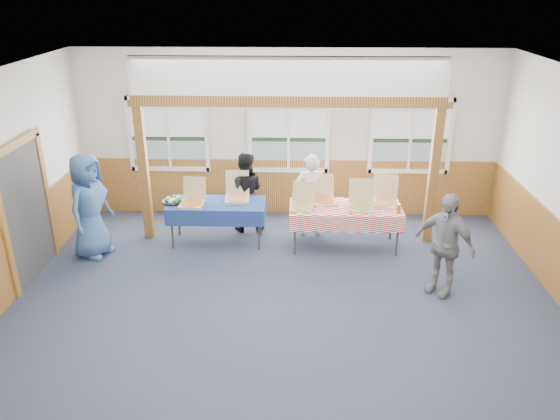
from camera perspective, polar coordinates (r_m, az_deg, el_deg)
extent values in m
plane|color=#2C3647|center=(7.90, 0.43, -10.24)|extent=(8.00, 8.00, 0.00)
plane|color=white|center=(6.70, 0.51, 13.31)|extent=(8.00, 8.00, 0.00)
plane|color=silver|center=(10.47, 0.92, 7.89)|extent=(8.00, 0.00, 8.00)
plane|color=silver|center=(4.13, -0.73, -18.29)|extent=(8.00, 0.00, 8.00)
cube|color=brown|center=(10.76, 0.88, 2.45)|extent=(7.98, 0.05, 1.10)
cube|color=brown|center=(8.65, -27.05, -5.63)|extent=(0.05, 6.98, 1.10)
cube|color=#373737|center=(9.16, -25.01, -0.24)|extent=(0.06, 1.30, 2.10)
cube|color=white|center=(10.89, -11.34, 4.24)|extent=(1.52, 0.05, 0.08)
cube|color=white|center=(10.53, -11.93, 11.36)|extent=(1.52, 0.05, 0.08)
cube|color=white|center=(10.88, -15.46, 7.65)|extent=(0.08, 0.05, 1.46)
cube|color=white|center=(10.54, -7.67, 7.80)|extent=(0.08, 0.05, 1.46)
cube|color=white|center=(10.69, -11.63, 7.74)|extent=(0.05, 0.05, 1.30)
cube|color=slate|center=(10.83, -11.42, 5.81)|extent=(1.40, 0.02, 0.52)
cube|color=#1D3319|center=(10.75, -11.54, 7.33)|extent=(1.40, 0.02, 0.08)
cube|color=#B2B8BF|center=(10.66, -11.71, 9.35)|extent=(1.40, 0.02, 0.70)
cube|color=brown|center=(10.54, -11.91, 10.81)|extent=(1.40, 0.07, 0.10)
cube|color=white|center=(10.61, 0.89, 4.20)|extent=(1.52, 0.05, 0.08)
cube|color=white|center=(10.25, 0.94, 11.53)|extent=(1.52, 0.05, 0.08)
cube|color=white|center=(10.44, -3.19, 7.82)|extent=(0.08, 0.05, 1.46)
cube|color=white|center=(10.42, 5.02, 7.74)|extent=(0.08, 0.05, 1.46)
cube|color=white|center=(10.41, 0.91, 7.80)|extent=(0.05, 0.05, 1.30)
cube|color=slate|center=(10.55, 0.90, 5.81)|extent=(1.40, 0.02, 0.52)
cube|color=#1D3319|center=(10.47, 0.91, 7.38)|extent=(1.40, 0.02, 0.08)
cube|color=#B2B8BF|center=(10.37, 0.93, 9.45)|extent=(1.40, 0.02, 0.70)
cube|color=brown|center=(10.25, 0.93, 10.96)|extent=(1.40, 0.07, 0.10)
cube|color=white|center=(10.82, 13.18, 3.97)|extent=(1.52, 0.05, 0.08)
cube|color=white|center=(10.47, 13.87, 11.12)|extent=(1.52, 0.05, 0.08)
cube|color=white|center=(10.50, 9.53, 7.63)|extent=(0.08, 0.05, 1.46)
cube|color=white|center=(10.80, 17.39, 7.32)|extent=(0.08, 0.05, 1.46)
cube|color=white|center=(10.63, 13.52, 7.49)|extent=(0.05, 0.05, 1.30)
cube|color=slate|center=(10.77, 13.29, 5.55)|extent=(1.40, 0.02, 0.52)
cube|color=#1D3319|center=(10.69, 13.43, 7.08)|extent=(1.40, 0.02, 0.08)
cube|color=#B2B8BF|center=(10.59, 13.63, 9.10)|extent=(1.40, 0.02, 0.70)
cube|color=brown|center=(10.47, 13.84, 10.57)|extent=(1.40, 0.07, 0.10)
cube|color=#5D2B14|center=(9.80, -14.02, 3.68)|extent=(0.15, 0.15, 2.40)
cube|color=#5D2B14|center=(9.72, 15.70, 3.35)|extent=(0.15, 0.15, 2.40)
cube|color=#5D2B14|center=(9.09, 0.83, 11.33)|extent=(5.15, 0.18, 0.18)
cylinder|color=#373737|center=(9.55, -11.23, -1.99)|extent=(0.04, 0.04, 0.73)
cylinder|color=#373737|center=(10.04, -10.57, -0.66)|extent=(0.04, 0.04, 0.73)
cylinder|color=#373737|center=(9.33, -2.24, -2.15)|extent=(0.04, 0.04, 0.73)
cylinder|color=#373737|center=(9.83, -2.03, -0.78)|extent=(0.04, 0.04, 0.73)
cube|color=#373737|center=(9.51, -6.66, 0.65)|extent=(1.74, 1.13, 0.03)
cube|color=navy|center=(9.51, -6.66, 0.76)|extent=(1.82, 1.20, 0.01)
cube|color=navy|center=(9.23, -6.94, -0.93)|extent=(1.60, 0.51, 0.28)
cube|color=navy|center=(9.90, -6.33, 0.79)|extent=(1.60, 0.51, 0.28)
cylinder|color=#373737|center=(9.17, 1.55, -2.62)|extent=(0.04, 0.04, 0.73)
cylinder|color=#373737|center=(9.76, 1.57, -0.98)|extent=(0.04, 0.04, 0.73)
cylinder|color=#373737|center=(9.33, 12.17, -2.70)|extent=(0.04, 0.04, 0.73)
cylinder|color=#373737|center=(9.90, 11.56, -1.08)|extent=(0.04, 0.04, 0.73)
cube|color=#373737|center=(9.35, 6.86, 0.23)|extent=(1.93, 1.04, 0.03)
cube|color=#B41312|center=(9.34, 6.86, 0.34)|extent=(2.00, 1.11, 0.01)
cube|color=#B41312|center=(9.02, 7.03, -1.51)|extent=(1.88, 0.30, 0.28)
cube|color=#B41312|center=(9.78, 6.63, 0.49)|extent=(1.88, 0.30, 0.28)
cube|color=tan|center=(9.43, -9.20, 0.58)|extent=(0.42, 0.42, 0.04)
cylinder|color=orange|center=(9.42, -9.21, 0.74)|extent=(0.37, 0.37, 0.01)
cube|color=tan|center=(9.56, -8.92, 2.30)|extent=(0.40, 0.12, 0.38)
cube|color=tan|center=(9.56, -4.50, 1.16)|extent=(0.44, 0.44, 0.05)
cylinder|color=#DFBF67|center=(9.55, -4.50, 1.33)|extent=(0.39, 0.39, 0.01)
cube|color=tan|center=(9.72, -4.48, 2.96)|extent=(0.42, 0.12, 0.41)
cube|color=tan|center=(9.17, 2.26, 0.20)|extent=(0.41, 0.41, 0.04)
cylinder|color=gold|center=(9.16, 2.27, 0.36)|extent=(0.36, 0.36, 0.01)
cube|color=tan|center=(9.30, 2.45, 1.88)|extent=(0.38, 0.14, 0.36)
cube|color=tan|center=(9.45, 4.68, 0.86)|extent=(0.44, 0.44, 0.04)
cylinder|color=orange|center=(9.44, 4.69, 1.03)|extent=(0.39, 0.39, 0.01)
cube|color=tan|center=(9.59, 4.47, 2.59)|extent=(0.40, 0.15, 0.39)
cube|color=tan|center=(9.25, 8.47, 0.19)|extent=(0.43, 0.43, 0.05)
cylinder|color=gold|center=(9.24, 8.48, 0.36)|extent=(0.38, 0.38, 0.01)
cube|color=tan|center=(9.40, 8.47, 2.04)|extent=(0.42, 0.12, 0.41)
cube|color=tan|center=(9.51, 10.73, 0.68)|extent=(0.51, 0.51, 0.05)
cylinder|color=#DFBF67|center=(9.49, 10.74, 0.85)|extent=(0.45, 0.45, 0.01)
cube|color=tan|center=(9.66, 10.97, 2.50)|extent=(0.44, 0.20, 0.42)
cylinder|color=black|center=(9.64, -11.09, 0.90)|extent=(0.39, 0.39, 0.03)
cylinder|color=silver|center=(9.63, -11.10, 1.04)|extent=(0.09, 0.09, 0.04)
sphere|color=#326E2A|center=(9.60, -10.48, 1.06)|extent=(0.09, 0.09, 0.09)
sphere|color=beige|center=(9.69, -10.61, 1.25)|extent=(0.09, 0.09, 0.09)
sphere|color=#326E2A|center=(9.73, -11.11, 1.30)|extent=(0.09, 0.09, 0.09)
sphere|color=beige|center=(9.69, -11.60, 1.18)|extent=(0.09, 0.09, 0.09)
sphere|color=#326E2A|center=(9.61, -11.71, 0.97)|extent=(0.09, 0.09, 0.09)
sphere|color=beige|center=(9.54, -11.37, 0.84)|extent=(0.09, 0.09, 0.09)
sphere|color=#326E2A|center=(9.54, -10.81, 0.88)|extent=(0.09, 0.09, 0.09)
cylinder|color=#986019|center=(9.20, 12.28, 0.13)|extent=(0.07, 0.07, 0.15)
imported|color=silver|center=(9.74, 3.21, 1.52)|extent=(0.57, 0.39, 1.54)
imported|color=black|center=(9.97, -3.71, 1.88)|extent=(0.72, 0.57, 1.49)
imported|color=#3C6296|center=(9.49, -19.29, 0.41)|extent=(0.81, 1.00, 1.78)
imported|color=gray|center=(8.25, 16.80, -3.45)|extent=(0.94, 0.91, 1.58)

